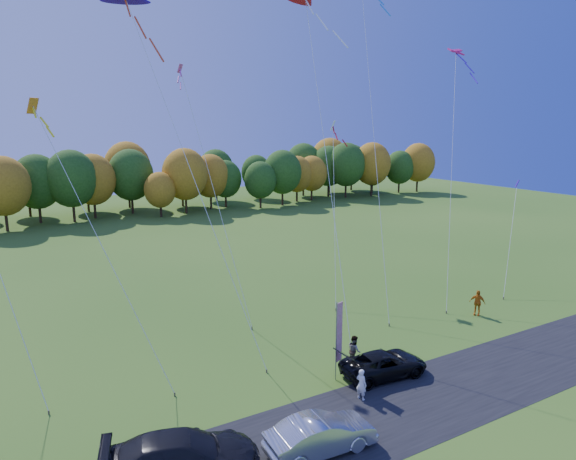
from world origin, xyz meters
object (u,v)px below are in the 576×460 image
person_east (477,303)px  black_suv (384,364)px  silver_sedan (321,435)px  feather_flag (339,332)px

person_east → black_suv: bearing=-103.1°
silver_sedan → person_east: size_ratio=2.56×
black_suv → feather_flag: bearing=72.9°
silver_sedan → person_east: bearing=-64.5°
silver_sedan → feather_flag: (4.29, 4.78, 1.90)m
person_east → feather_flag: bearing=-109.8°
silver_sedan → person_east: (18.30, 7.38, 0.14)m
person_east → feather_flag: feather_flag is taller
black_suv → silver_sedan: (-6.64, -3.78, 0.11)m
black_suv → silver_sedan: silver_sedan is taller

